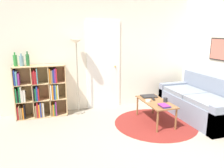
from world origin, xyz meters
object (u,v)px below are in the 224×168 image
at_px(floor_lamp, 77,55).
at_px(bottle_middle, 22,61).
at_px(couch, 201,104).
at_px(laptop, 149,96).
at_px(bookshelf, 39,92).
at_px(cup, 165,100).
at_px(bottle_left, 15,60).
at_px(bottle_right, 28,60).
at_px(bowl, 148,101).
at_px(coffee_table, 156,104).

bearing_deg(floor_lamp, bottle_middle, 178.80).
xyz_separation_m(couch, laptop, (-1.06, 0.38, 0.16)).
bearing_deg(bookshelf, cup, -25.26).
relative_size(couch, laptop, 5.64).
relative_size(couch, bottle_left, 6.65).
distance_m(cup, bottle_middle, 3.02).
distance_m(floor_lamp, laptop, 1.80).
xyz_separation_m(floor_lamp, laptop, (1.43, -0.68, -0.87)).
height_order(floor_lamp, bottle_middle, floor_lamp).
bearing_deg(laptop, bookshelf, 162.61).
distance_m(bottle_left, bottle_middle, 0.12).
xyz_separation_m(laptop, bottle_right, (-2.43, 0.72, 0.79)).
xyz_separation_m(cup, bottle_right, (-2.58, 1.14, 0.76)).
bearing_deg(cup, laptop, 109.08).
bearing_deg(bottle_right, bookshelf, -3.19).
xyz_separation_m(laptop, bottle_left, (-2.67, 0.71, 0.79)).
bearing_deg(bottle_right, cup, -23.91).
distance_m(bowl, bottle_middle, 2.69).
relative_size(laptop, bottle_middle, 1.29).
height_order(bookshelf, laptop, bookshelf).
relative_size(couch, bottle_middle, 7.30).
distance_m(laptop, bottle_left, 2.87).
bearing_deg(bookshelf, floor_lamp, -2.11).
distance_m(bookshelf, couch, 3.50).
relative_size(coffee_table, cup, 11.22).
bearing_deg(floor_lamp, laptop, -25.34).
xyz_separation_m(coffee_table, cup, (0.17, -0.09, 0.09)).
height_order(floor_lamp, coffee_table, floor_lamp).
height_order(bowl, bottle_middle, bottle_middle).
bearing_deg(bottle_left, floor_lamp, -1.35).
distance_m(laptop, bowl, 0.35).
xyz_separation_m(floor_lamp, couch, (2.49, -1.05, -1.03)).
distance_m(bottle_left, bottle_right, 0.24).
distance_m(bowl, bottle_right, 2.60).
bearing_deg(bottle_left, bowl, -22.14).
xyz_separation_m(laptop, bowl, (-0.17, -0.31, 0.01)).
bearing_deg(bowl, bookshelf, 154.00).
height_order(floor_lamp, couch, floor_lamp).
bearing_deg(bookshelf, coffee_table, -24.95).
xyz_separation_m(bottle_middle, bottle_right, (0.12, 0.02, 0.02)).
relative_size(floor_lamp, couch, 0.88).
bearing_deg(coffee_table, bottle_left, 158.57).
bearing_deg(laptop, floor_lamp, 154.66).
height_order(floor_lamp, bottle_left, floor_lamp).
bearing_deg(bottle_middle, couch, -16.61).
bearing_deg(bowl, laptop, 60.81).
relative_size(bookshelf, bottle_middle, 4.33).
relative_size(bookshelf, bottle_left, 3.95).
bearing_deg(bottle_right, bottle_left, -177.34).
bearing_deg(bowl, couch, -3.12).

